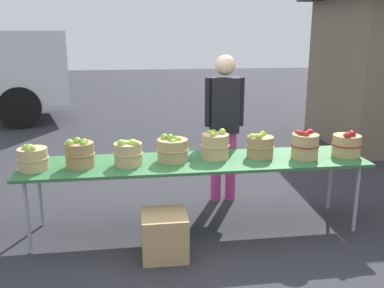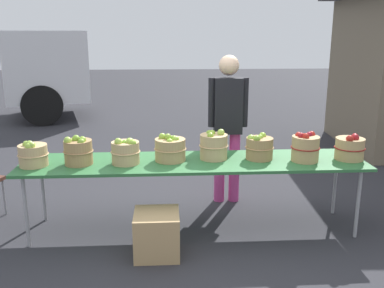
{
  "view_description": "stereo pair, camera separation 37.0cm",
  "coord_description": "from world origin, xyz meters",
  "px_view_note": "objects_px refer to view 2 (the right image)",
  "views": [
    {
      "loc": [
        -0.64,
        -4.17,
        2.03
      ],
      "look_at": [
        0.0,
        0.3,
        0.85
      ],
      "focal_mm": 40.27,
      "sensor_mm": 36.0,
      "label": 1
    },
    {
      "loc": [
        -0.27,
        -4.21,
        2.03
      ],
      "look_at": [
        0.0,
        0.3,
        0.85
      ],
      "focal_mm": 40.27,
      "sensor_mm": 36.0,
      "label": 2
    }
  ],
  "objects_px": {
    "apple_basket_red_0": "(305,147)",
    "produce_crate": "(157,234)",
    "apple_basket_green_3": "(170,149)",
    "apple_basket_green_5": "(259,147)",
    "apple_basket_green_2": "(126,151)",
    "market_table": "(194,164)",
    "apple_basket_green_4": "(214,146)",
    "vendor_adult": "(228,118)",
    "apple_basket_green_1": "(78,151)",
    "apple_basket_red_1": "(350,148)",
    "apple_basket_green_0": "(33,154)"
  },
  "relations": [
    {
      "from": "apple_basket_green_4",
      "to": "apple_basket_red_1",
      "type": "relative_size",
      "value": 1.01
    },
    {
      "from": "market_table",
      "to": "vendor_adult",
      "type": "xyz_separation_m",
      "value": [
        0.45,
        0.76,
        0.33
      ]
    },
    {
      "from": "apple_basket_green_0",
      "to": "apple_basket_green_3",
      "type": "distance_m",
      "value": 1.35
    },
    {
      "from": "produce_crate",
      "to": "apple_basket_green_0",
      "type": "bearing_deg",
      "value": 159.19
    },
    {
      "from": "apple_basket_green_2",
      "to": "apple_basket_green_4",
      "type": "xyz_separation_m",
      "value": [
        0.89,
        0.12,
        0.01
      ]
    },
    {
      "from": "produce_crate",
      "to": "vendor_adult",
      "type": "bearing_deg",
      "value": 57.16
    },
    {
      "from": "apple_basket_green_1",
      "to": "apple_basket_green_2",
      "type": "height_order",
      "value": "apple_basket_green_1"
    },
    {
      "from": "apple_basket_red_0",
      "to": "produce_crate",
      "type": "relative_size",
      "value": 0.73
    },
    {
      "from": "produce_crate",
      "to": "apple_basket_green_4",
      "type": "bearing_deg",
      "value": 45.49
    },
    {
      "from": "apple_basket_green_3",
      "to": "produce_crate",
      "type": "distance_m",
      "value": 0.88
    },
    {
      "from": "apple_basket_green_1",
      "to": "apple_basket_red_0",
      "type": "height_order",
      "value": "apple_basket_red_0"
    },
    {
      "from": "apple_basket_green_2",
      "to": "produce_crate",
      "type": "bearing_deg",
      "value": -57.62
    },
    {
      "from": "market_table",
      "to": "apple_basket_green_3",
      "type": "distance_m",
      "value": 0.29
    },
    {
      "from": "apple_basket_green_4",
      "to": "produce_crate",
      "type": "relative_size",
      "value": 0.75
    },
    {
      "from": "apple_basket_green_3",
      "to": "vendor_adult",
      "type": "bearing_deg",
      "value": 46.45
    },
    {
      "from": "apple_basket_green_3",
      "to": "apple_basket_red_0",
      "type": "height_order",
      "value": "apple_basket_red_0"
    },
    {
      "from": "apple_basket_green_2",
      "to": "produce_crate",
      "type": "relative_size",
      "value": 0.71
    },
    {
      "from": "apple_basket_green_0",
      "to": "apple_basket_green_3",
      "type": "relative_size",
      "value": 0.9
    },
    {
      "from": "apple_basket_green_4",
      "to": "apple_basket_green_5",
      "type": "height_order",
      "value": "apple_basket_green_4"
    },
    {
      "from": "apple_basket_green_3",
      "to": "vendor_adult",
      "type": "height_order",
      "value": "vendor_adult"
    },
    {
      "from": "apple_basket_green_3",
      "to": "apple_basket_red_1",
      "type": "height_order",
      "value": "apple_basket_green_3"
    },
    {
      "from": "apple_basket_red_0",
      "to": "produce_crate",
      "type": "distance_m",
      "value": 1.72
    },
    {
      "from": "apple_basket_green_1",
      "to": "apple_basket_red_1",
      "type": "height_order",
      "value": "apple_basket_green_1"
    },
    {
      "from": "apple_basket_green_0",
      "to": "produce_crate",
      "type": "relative_size",
      "value": 0.71
    },
    {
      "from": "apple_basket_green_2",
      "to": "apple_basket_green_5",
      "type": "distance_m",
      "value": 1.37
    },
    {
      "from": "market_table",
      "to": "apple_basket_green_4",
      "type": "relative_size",
      "value": 11.14
    },
    {
      "from": "produce_crate",
      "to": "apple_basket_green_3",
      "type": "bearing_deg",
      "value": 76.09
    },
    {
      "from": "apple_basket_green_1",
      "to": "apple_basket_red_1",
      "type": "distance_m",
      "value": 2.76
    },
    {
      "from": "vendor_adult",
      "to": "apple_basket_green_1",
      "type": "bearing_deg",
      "value": 28.8
    },
    {
      "from": "market_table",
      "to": "apple_basket_green_0",
      "type": "height_order",
      "value": "apple_basket_green_0"
    },
    {
      "from": "apple_basket_green_1",
      "to": "apple_basket_green_5",
      "type": "bearing_deg",
      "value": 2.3
    },
    {
      "from": "apple_basket_green_1",
      "to": "apple_basket_green_3",
      "type": "relative_size",
      "value": 0.89
    },
    {
      "from": "apple_basket_green_0",
      "to": "apple_basket_red_0",
      "type": "distance_m",
      "value": 2.72
    },
    {
      "from": "apple_basket_green_3",
      "to": "apple_basket_green_5",
      "type": "relative_size",
      "value": 1.12
    },
    {
      "from": "apple_basket_red_1",
      "to": "apple_basket_green_1",
      "type": "bearing_deg",
      "value": -179.95
    },
    {
      "from": "apple_basket_green_2",
      "to": "apple_basket_green_5",
      "type": "bearing_deg",
      "value": 3.4
    },
    {
      "from": "market_table",
      "to": "apple_basket_red_0",
      "type": "xyz_separation_m",
      "value": [
        1.13,
        -0.07,
        0.17
      ]
    },
    {
      "from": "apple_basket_green_0",
      "to": "apple_basket_green_1",
      "type": "distance_m",
      "value": 0.44
    },
    {
      "from": "apple_basket_green_1",
      "to": "apple_basket_green_3",
      "type": "distance_m",
      "value": 0.91
    },
    {
      "from": "market_table",
      "to": "apple_basket_green_2",
      "type": "xyz_separation_m",
      "value": [
        -0.68,
        -0.05,
        0.16
      ]
    },
    {
      "from": "market_table",
      "to": "vendor_adult",
      "type": "bearing_deg",
      "value": 59.09
    },
    {
      "from": "market_table",
      "to": "apple_basket_green_3",
      "type": "relative_size",
      "value": 10.58
    },
    {
      "from": "vendor_adult",
      "to": "apple_basket_green_4",
      "type": "bearing_deg",
      "value": 72.99
    },
    {
      "from": "apple_basket_red_1",
      "to": "apple_basket_green_3",
      "type": "bearing_deg",
      "value": 177.93
    },
    {
      "from": "apple_basket_green_5",
      "to": "produce_crate",
      "type": "height_order",
      "value": "apple_basket_green_5"
    },
    {
      "from": "apple_basket_green_2",
      "to": "apple_basket_green_3",
      "type": "xyz_separation_m",
      "value": [
        0.44,
        0.08,
        -0.0
      ]
    },
    {
      "from": "apple_basket_green_0",
      "to": "produce_crate",
      "type": "distance_m",
      "value": 1.45
    },
    {
      "from": "apple_basket_green_0",
      "to": "apple_basket_green_5",
      "type": "height_order",
      "value": "apple_basket_green_5"
    },
    {
      "from": "apple_basket_green_1",
      "to": "apple_basket_green_2",
      "type": "xyz_separation_m",
      "value": [
        0.47,
        -0.01,
        -0.01
      ]
    },
    {
      "from": "apple_basket_green_2",
      "to": "apple_basket_green_3",
      "type": "bearing_deg",
      "value": 9.81
    }
  ]
}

